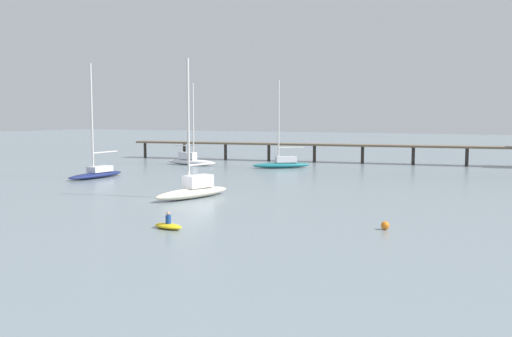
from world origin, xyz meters
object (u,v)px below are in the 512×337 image
(pier, at_px, (454,139))
(sailboat_navy, at_px, (97,171))
(sailboat_cream, at_px, (194,188))
(sailboat_white, at_px, (191,159))
(sailboat_teal, at_px, (282,162))
(dinghy_yellow, at_px, (168,225))
(mooring_buoy_near, at_px, (385,225))

(pier, relative_size, sailboat_navy, 5.23)
(pier, distance_m, sailboat_cream, 48.51)
(pier, distance_m, sailboat_white, 39.66)
(sailboat_teal, bearing_deg, sailboat_cream, -81.20)
(sailboat_cream, relative_size, dinghy_yellow, 5.26)
(sailboat_cream, height_order, dinghy_yellow, sailboat_cream)
(sailboat_teal, height_order, dinghy_yellow, sailboat_teal)
(sailboat_teal, bearing_deg, sailboat_white, -173.96)
(sailboat_teal, bearing_deg, sailboat_navy, -124.36)
(sailboat_navy, height_order, sailboat_teal, sailboat_navy)
(sailboat_cream, relative_size, sailboat_white, 1.01)
(sailboat_cream, relative_size, mooring_buoy_near, 22.32)
(sailboat_teal, relative_size, sailboat_white, 1.01)
(sailboat_cream, distance_m, mooring_buoy_near, 20.06)
(mooring_buoy_near, bearing_deg, sailboat_navy, 158.47)
(sailboat_white, bearing_deg, sailboat_cream, -56.26)
(pier, xyz_separation_m, mooring_buoy_near, (2.38, -51.92, -3.67))
(sailboat_cream, bearing_deg, sailboat_teal, 98.80)
(sailboat_white, bearing_deg, pier, 24.97)
(sailboat_navy, distance_m, sailboat_cream, 21.32)
(mooring_buoy_near, bearing_deg, pier, 92.62)
(dinghy_yellow, distance_m, mooring_buoy_near, 14.22)
(pier, relative_size, mooring_buoy_near, 126.84)
(pier, distance_m, sailboat_navy, 51.60)
(sailboat_white, height_order, dinghy_yellow, sailboat_white)
(sailboat_teal, height_order, mooring_buoy_near, sailboat_teal)
(pier, xyz_separation_m, sailboat_navy, (-36.07, -36.75, -3.18))
(sailboat_navy, relative_size, sailboat_cream, 1.09)
(sailboat_cream, bearing_deg, dinghy_yellow, -63.91)
(pier, bearing_deg, sailboat_navy, -134.46)
(sailboat_teal, bearing_deg, dinghy_yellow, -75.82)
(sailboat_white, distance_m, dinghy_yellow, 48.49)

